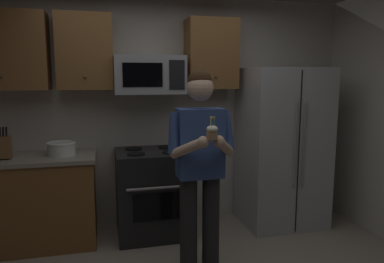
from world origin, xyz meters
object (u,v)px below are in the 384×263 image
(refrigerator, at_px, (282,147))
(person, at_px, (200,161))
(bowl_large_white, at_px, (61,148))
(microwave, at_px, (149,75))
(cupcake, at_px, (212,132))
(knife_block, at_px, (2,147))
(oven_range, at_px, (153,193))

(refrigerator, height_order, person, refrigerator)
(person, bearing_deg, bowl_large_white, 142.59)
(microwave, relative_size, cupcake, 4.26)
(cupcake, bearing_deg, person, 90.00)
(refrigerator, bearing_deg, cupcake, -135.54)
(cupcake, bearing_deg, bowl_large_white, 133.88)
(microwave, distance_m, cupcake, 1.44)
(microwave, relative_size, bowl_large_white, 2.59)
(bowl_large_white, relative_size, person, 0.16)
(microwave, relative_size, refrigerator, 0.41)
(knife_block, relative_size, cupcake, 1.84)
(person, height_order, cupcake, person)
(refrigerator, bearing_deg, knife_block, 179.81)
(cupcake, bearing_deg, refrigerator, 44.46)
(microwave, xyz_separation_m, knife_block, (-1.44, -0.15, -0.68))
(knife_block, xyz_separation_m, person, (1.73, -0.87, -0.04))
(oven_range, bearing_deg, knife_block, -178.83)
(oven_range, xyz_separation_m, knife_block, (-1.44, -0.03, 0.57))
(person, xyz_separation_m, cupcake, (-0.00, -0.33, 0.30))
(knife_block, bearing_deg, person, -26.73)
(microwave, bearing_deg, bowl_large_white, -173.40)
(oven_range, xyz_separation_m, refrigerator, (1.50, -0.04, 0.44))
(oven_range, xyz_separation_m, cupcake, (0.29, -1.23, 0.83))
(microwave, bearing_deg, knife_block, -174.11)
(microwave, height_order, bowl_large_white, microwave)
(oven_range, height_order, bowl_large_white, bowl_large_white)
(knife_block, relative_size, bowl_large_white, 1.12)
(knife_block, bearing_deg, cupcake, -34.75)
(oven_range, bearing_deg, bowl_large_white, 179.11)
(bowl_large_white, xyz_separation_m, person, (1.20, -0.91, 0.01))
(bowl_large_white, distance_m, cupcake, 1.75)
(refrigerator, xyz_separation_m, knife_block, (-2.94, 0.01, 0.14))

